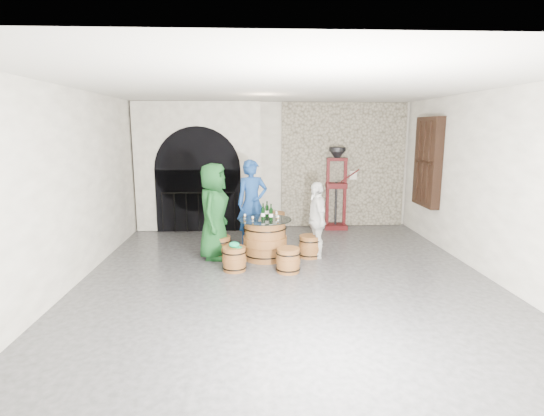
{
  "coord_description": "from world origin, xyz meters",
  "views": [
    {
      "loc": [
        -0.59,
        -6.98,
        2.55
      ],
      "look_at": [
        -0.2,
        0.96,
        1.05
      ],
      "focal_mm": 28.0,
      "sensor_mm": 36.0,
      "label": 1
    }
  ],
  "objects_px": {
    "barrel_table": "(265,239)",
    "side_barrel": "(276,225)",
    "barrel_stool_left": "(220,247)",
    "barrel_stool_near_right": "(288,260)",
    "wine_bottle_left": "(263,213)",
    "barrel_stool_right": "(310,247)",
    "wine_bottle_right": "(267,211)",
    "corking_press": "(337,182)",
    "person_green": "(214,211)",
    "person_white": "(316,220)",
    "barrel_stool_far": "(254,237)",
    "barrel_stool_near_left": "(234,259)",
    "person_blue": "(252,203)",
    "wine_bottle_center": "(271,214)"
  },
  "relations": [
    {
      "from": "barrel_table",
      "to": "side_barrel",
      "type": "height_order",
      "value": "barrel_table"
    },
    {
      "from": "barrel_stool_left",
      "to": "barrel_stool_near_right",
      "type": "distance_m",
      "value": 1.57
    },
    {
      "from": "wine_bottle_left",
      "to": "side_barrel",
      "type": "height_order",
      "value": "wine_bottle_left"
    },
    {
      "from": "wine_bottle_left",
      "to": "barrel_stool_right",
      "type": "bearing_deg",
      "value": 6.56
    },
    {
      "from": "barrel_stool_right",
      "to": "side_barrel",
      "type": "distance_m",
      "value": 1.67
    },
    {
      "from": "barrel_stool_left",
      "to": "barrel_stool_near_right",
      "type": "height_order",
      "value": "same"
    },
    {
      "from": "wine_bottle_right",
      "to": "corking_press",
      "type": "xyz_separation_m",
      "value": [
        1.85,
        2.28,
        0.28
      ]
    },
    {
      "from": "person_green",
      "to": "side_barrel",
      "type": "bearing_deg",
      "value": -31.01
    },
    {
      "from": "person_green",
      "to": "person_white",
      "type": "relative_size",
      "value": 1.24
    },
    {
      "from": "barrel_stool_far",
      "to": "barrel_stool_near_left",
      "type": "relative_size",
      "value": 1.0
    },
    {
      "from": "barrel_stool_right",
      "to": "person_blue",
      "type": "bearing_deg",
      "value": 140.35
    },
    {
      "from": "barrel_stool_near_right",
      "to": "wine_bottle_right",
      "type": "distance_m",
      "value": 1.28
    },
    {
      "from": "barrel_stool_far",
      "to": "barrel_stool_near_left",
      "type": "bearing_deg",
      "value": -103.32
    },
    {
      "from": "person_green",
      "to": "side_barrel",
      "type": "distance_m",
      "value": 2.1
    },
    {
      "from": "barrel_stool_right",
      "to": "barrel_stool_far",
      "type": "bearing_deg",
      "value": 143.81
    },
    {
      "from": "person_white",
      "to": "wine_bottle_right",
      "type": "relative_size",
      "value": 4.69
    },
    {
      "from": "wine_bottle_center",
      "to": "person_green",
      "type": "bearing_deg",
      "value": 168.87
    },
    {
      "from": "barrel_stool_far",
      "to": "wine_bottle_center",
      "type": "bearing_deg",
      "value": -71.75
    },
    {
      "from": "corking_press",
      "to": "person_blue",
      "type": "bearing_deg",
      "value": -143.06
    },
    {
      "from": "wine_bottle_right",
      "to": "barrel_stool_near_right",
      "type": "bearing_deg",
      "value": -71.39
    },
    {
      "from": "person_green",
      "to": "wine_bottle_left",
      "type": "xyz_separation_m",
      "value": [
        0.96,
        -0.15,
        -0.01
      ]
    },
    {
      "from": "barrel_stool_near_left",
      "to": "wine_bottle_right",
      "type": "bearing_deg",
      "value": 54.73
    },
    {
      "from": "barrel_stool_near_right",
      "to": "wine_bottle_left",
      "type": "height_order",
      "value": "wine_bottle_left"
    },
    {
      "from": "barrel_stool_right",
      "to": "wine_bottle_center",
      "type": "bearing_deg",
      "value": -167.42
    },
    {
      "from": "barrel_table",
      "to": "person_green",
      "type": "relative_size",
      "value": 0.55
    },
    {
      "from": "barrel_stool_near_right",
      "to": "wine_bottle_left",
      "type": "bearing_deg",
      "value": 119.15
    },
    {
      "from": "barrel_table",
      "to": "side_barrel",
      "type": "bearing_deg",
      "value": 79.3
    },
    {
      "from": "barrel_stool_near_left",
      "to": "person_blue",
      "type": "xyz_separation_m",
      "value": [
        0.34,
        1.69,
        0.73
      ]
    },
    {
      "from": "person_blue",
      "to": "person_green",
      "type": "bearing_deg",
      "value": -147.64
    },
    {
      "from": "barrel_table",
      "to": "barrel_stool_near_left",
      "type": "bearing_deg",
      "value": -130.3
    },
    {
      "from": "person_green",
      "to": "person_white",
      "type": "xyz_separation_m",
      "value": [
        2.02,
        -0.04,
        -0.18
      ]
    },
    {
      "from": "barrel_stool_near_left",
      "to": "wine_bottle_center",
      "type": "bearing_deg",
      "value": 39.53
    },
    {
      "from": "person_white",
      "to": "barrel_stool_left",
      "type": "bearing_deg",
      "value": -96.68
    },
    {
      "from": "barrel_stool_right",
      "to": "corking_press",
      "type": "height_order",
      "value": "corking_press"
    },
    {
      "from": "wine_bottle_right",
      "to": "corking_press",
      "type": "relative_size",
      "value": 0.16
    },
    {
      "from": "barrel_stool_near_left",
      "to": "person_blue",
      "type": "distance_m",
      "value": 1.87
    },
    {
      "from": "person_green",
      "to": "corking_press",
      "type": "distance_m",
      "value": 3.76
    },
    {
      "from": "person_white",
      "to": "barrel_stool_right",
      "type": "bearing_deg",
      "value": -91.99
    },
    {
      "from": "barrel_stool_right",
      "to": "person_white",
      "type": "relative_size",
      "value": 0.29
    },
    {
      "from": "barrel_stool_near_right",
      "to": "person_blue",
      "type": "height_order",
      "value": "person_blue"
    },
    {
      "from": "barrel_stool_far",
      "to": "wine_bottle_left",
      "type": "bearing_deg",
      "value": -79.25
    },
    {
      "from": "barrel_table",
      "to": "person_white",
      "type": "xyz_separation_m",
      "value": [
        1.02,
        0.07,
        0.37
      ]
    },
    {
      "from": "wine_bottle_left",
      "to": "barrel_stool_near_right",
      "type": "bearing_deg",
      "value": -60.85
    },
    {
      "from": "wine_bottle_right",
      "to": "barrel_stool_far",
      "type": "bearing_deg",
      "value": 111.19
    },
    {
      "from": "person_white",
      "to": "wine_bottle_center",
      "type": "xyz_separation_m",
      "value": [
        -0.91,
        -0.18,
        0.17
      ]
    },
    {
      "from": "person_green",
      "to": "barrel_table",
      "type": "bearing_deg",
      "value": -86.24
    },
    {
      "from": "barrel_stool_near_right",
      "to": "person_green",
      "type": "height_order",
      "value": "person_green"
    },
    {
      "from": "person_blue",
      "to": "side_barrel",
      "type": "xyz_separation_m",
      "value": [
        0.55,
        0.61,
        -0.64
      ]
    },
    {
      "from": "wine_bottle_left",
      "to": "side_barrel",
      "type": "xyz_separation_m",
      "value": [
        0.34,
        1.66,
        -0.63
      ]
    },
    {
      "from": "barrel_table",
      "to": "wine_bottle_center",
      "type": "xyz_separation_m",
      "value": [
        0.11,
        -0.11,
        0.53
      ]
    }
  ]
}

